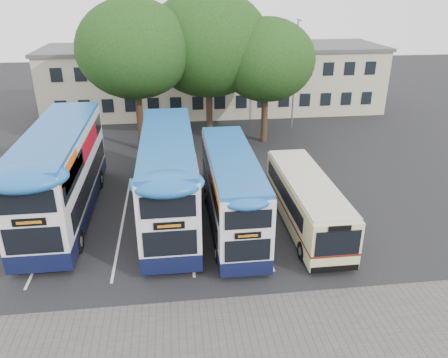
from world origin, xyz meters
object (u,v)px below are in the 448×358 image
object	(u,v)px
tree_right	(266,60)
bus_dd_right	(232,188)
lamp_post	(295,69)
tree_mid	(208,44)
tree_left	(134,49)
bus_dd_left	(61,169)
bus_dd_mid	(169,174)
bus_single	(306,199)

from	to	relation	value
tree_right	bus_dd_right	bearing A→B (deg)	-108.57
lamp_post	tree_right	distance (m)	4.62
tree_mid	bus_dd_right	distance (m)	15.53
tree_left	bus_dd_right	xyz separation A→B (m)	(5.19, -12.34, -5.23)
bus_dd_left	bus_dd_right	size ratio (longest dim) A/B	1.22
tree_mid	bus_dd_right	world-z (taller)	tree_mid
lamp_post	tree_mid	distance (m)	7.90
lamp_post	bus_dd_right	size ratio (longest dim) A/B	0.95
tree_mid	bus_dd_mid	bearing A→B (deg)	-104.00
bus_dd_right	bus_single	xyz separation A→B (m)	(3.80, -0.35, -0.68)
tree_left	tree_right	xyz separation A→B (m)	(9.61, 0.80, -1.04)
lamp_post	bus_single	bearing A→B (deg)	-102.75
bus_dd_left	bus_single	bearing A→B (deg)	-11.92
bus_dd_left	bus_single	size ratio (longest dim) A/B	1.31
tree_left	bus_dd_mid	xyz separation A→B (m)	(2.07, -11.04, -4.87)
bus_dd_left	bus_dd_mid	size ratio (longest dim) A/B	1.05
lamp_post	bus_single	size ratio (longest dim) A/B	1.02
tree_right	bus_dd_right	size ratio (longest dim) A/B	1.00
bus_dd_left	bus_dd_right	xyz separation A→B (m)	(8.71, -2.29, -0.49)
tree_left	tree_right	bearing A→B (deg)	4.77
lamp_post	tree_left	bearing A→B (deg)	-162.91
bus_dd_mid	tree_mid	bearing A→B (deg)	76.00
tree_right	bus_single	xyz separation A→B (m)	(-0.61, -13.49, -4.87)
bus_dd_mid	bus_dd_left	bearing A→B (deg)	169.83
tree_left	tree_right	distance (m)	9.70
tree_left	tree_mid	size ratio (longest dim) A/B	0.95
lamp_post	bus_dd_left	xyz separation A→B (m)	(-16.27, -13.96, -2.41)
lamp_post	tree_mid	size ratio (longest dim) A/B	0.79
bus_single	bus_dd_right	bearing A→B (deg)	174.77
lamp_post	bus_dd_mid	distance (m)	18.57
bus_dd_right	tree_right	bearing A→B (deg)	71.43
bus_dd_left	bus_dd_right	world-z (taller)	bus_dd_left
tree_right	bus_dd_mid	size ratio (longest dim) A/B	0.86
tree_left	tree_mid	world-z (taller)	tree_mid
tree_right	bus_dd_left	world-z (taller)	tree_right
bus_dd_left	lamp_post	bearing A→B (deg)	40.64
bus_dd_left	bus_single	world-z (taller)	bus_dd_left
tree_right	lamp_post	bearing A→B (deg)	44.75
bus_single	bus_dd_left	bearing A→B (deg)	168.08
bus_dd_right	bus_single	size ratio (longest dim) A/B	1.07
bus_dd_mid	bus_dd_right	distance (m)	3.40
tree_right	bus_dd_right	world-z (taller)	tree_right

